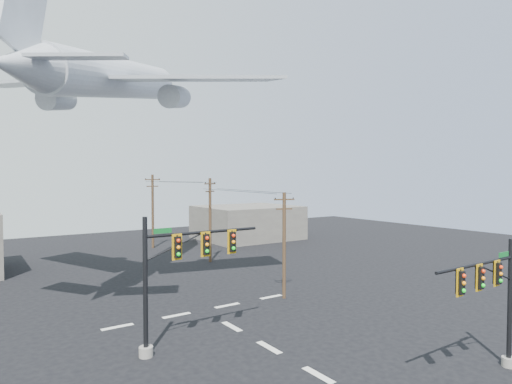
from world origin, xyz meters
TOP-DOWN VIEW (x-y plane):
  - ground at (0.00, 0.00)m, footprint 120.00×120.00m
  - lane_markings at (0.00, 5.33)m, footprint 14.00×21.20m
  - signal_mast_near at (6.90, -4.69)m, footprint 6.58×0.70m
  - signal_mast_far at (-4.32, 6.60)m, footprint 7.28×0.81m
  - utility_pole_a at (6.65, 11.17)m, footprint 1.60×0.64m
  - utility_pole_b at (8.64, 27.06)m, footprint 1.77×0.91m
  - utility_pole_c at (6.79, 39.74)m, footprint 2.00×0.46m
  - power_lines at (7.68, 25.46)m, footprint 3.61×28.57m
  - airliner at (-3.29, 21.11)m, footprint 24.14×25.54m
  - building_right at (22.00, 40.00)m, footprint 14.00×12.00m

SIDE VIEW (x-z plane):
  - ground at x=0.00m, z-range 0.00..0.00m
  - lane_markings at x=0.00m, z-range 0.01..0.01m
  - building_right at x=22.00m, z-range 0.00..5.00m
  - signal_mast_near at x=6.90m, z-range 0.43..6.83m
  - signal_mast_far at x=-4.32m, z-range 0.49..7.87m
  - utility_pole_a at x=6.65m, z-range 0.19..8.45m
  - utility_pole_b at x=8.64m, z-range 0.22..9.55m
  - utility_pole_c at x=6.79m, z-range 0.23..10.01m
  - power_lines at x=7.68m, z-range 8.10..8.83m
  - airliner at x=-3.29m, z-range 13.53..21.59m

